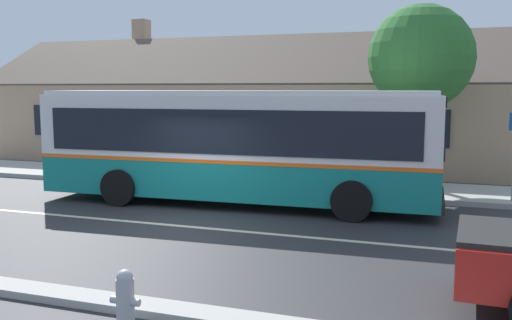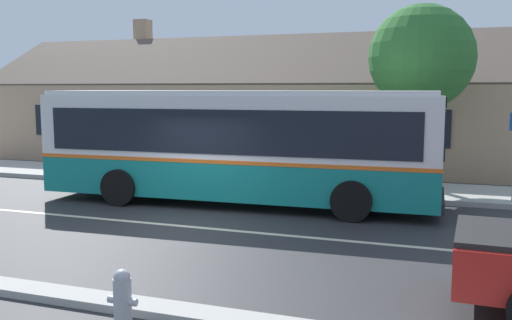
{
  "view_description": "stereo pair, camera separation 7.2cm",
  "coord_description": "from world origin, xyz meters",
  "views": [
    {
      "loc": [
        6.07,
        -11.61,
        3.18
      ],
      "look_at": [
        0.99,
        2.76,
        1.26
      ],
      "focal_mm": 40.0,
      "sensor_mm": 36.0,
      "label": 1
    },
    {
      "loc": [
        6.13,
        -11.59,
        3.18
      ],
      "look_at": [
        0.99,
        2.76,
        1.26
      ],
      "focal_mm": 40.0,
      "sensor_mm": 36.0,
      "label": 2
    }
  ],
  "objects": [
    {
      "name": "street_tree_primary",
      "position": [
        4.96,
        6.6,
        4.09
      ],
      "size": [
        3.2,
        3.2,
        5.71
      ],
      "color": "#4C3828",
      "rests_on": "ground"
    },
    {
      "name": "curb_near",
      "position": [
        0.0,
        -4.75,
        0.06
      ],
      "size": [
        60.0,
        0.5,
        0.12
      ],
      "primitive_type": "cube",
      "color": "#ADAAA3",
      "rests_on": "ground"
    },
    {
      "name": "lane_divider_stripe",
      "position": [
        0.0,
        0.0,
        0.0
      ],
      "size": [
        60.0,
        0.16,
        0.01
      ],
      "primitive_type": "cube",
      "color": "beige",
      "rests_on": "ground"
    },
    {
      "name": "bench_down_street",
      "position": [
        -0.94,
        5.81,
        0.57
      ],
      "size": [
        1.67,
        0.51,
        0.94
      ],
      "color": "brown",
      "rests_on": "sidewalk_far"
    },
    {
      "name": "transit_bus",
      "position": [
        0.4,
        2.9,
        1.68
      ],
      "size": [
        10.96,
        3.07,
        3.12
      ],
      "color": "#147F7A",
      "rests_on": "ground"
    },
    {
      "name": "sidewalk_far",
      "position": [
        0.0,
        6.0,
        0.07
      ],
      "size": [
        60.0,
        3.0,
        0.15
      ],
      "primitive_type": "cube",
      "color": "#ADAAA3",
      "rests_on": "ground"
    },
    {
      "name": "ground_plane",
      "position": [
        0.0,
        0.0,
        0.0
      ],
      "size": [
        300.0,
        300.0,
        0.0
      ],
      "primitive_type": "plane",
      "color": "#2D2D30"
    },
    {
      "name": "community_building",
      "position": [
        -2.71,
        13.02,
        1.8
      ],
      "size": [
        23.54,
        8.9,
        6.58
      ],
      "color": "tan",
      "rests_on": "ground"
    },
    {
      "name": "fire_hydrant",
      "position": [
        2.05,
        -5.4,
        0.43
      ],
      "size": [
        0.42,
        0.24,
        0.83
      ],
      "color": "#B2B2B7",
      "rests_on": "ground"
    },
    {
      "name": "bench_by_building",
      "position": [
        -5.66,
        6.01,
        0.57
      ],
      "size": [
        1.74,
        0.51,
        0.94
      ],
      "color": "brown",
      "rests_on": "sidewalk_far"
    }
  ]
}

